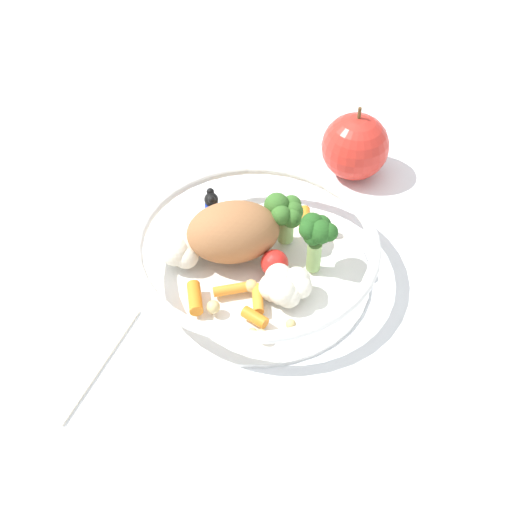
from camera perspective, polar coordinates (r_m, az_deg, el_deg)
name	(u,v)px	position (r m, az deg, el deg)	size (l,w,h in m)	color
ground_plane	(264,270)	(0.64, 0.63, -1.12)	(2.40, 2.40, 0.00)	white
food_container	(251,250)	(0.62, -0.45, 0.53)	(0.22, 0.22, 0.07)	white
loose_apple	(355,147)	(0.73, 8.17, 8.92)	(0.07, 0.07, 0.08)	red
folded_napkin	(30,338)	(0.62, -18.08, -6.40)	(0.14, 0.12, 0.01)	silver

